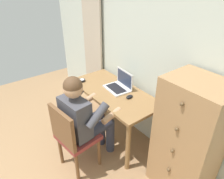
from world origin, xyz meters
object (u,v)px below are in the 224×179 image
at_px(dresser, 188,140).
at_px(laptop, 119,85).
at_px(computer_mouse, 130,97).
at_px(desk, 113,98).
at_px(desk_clock, 82,80).
at_px(chair, 73,136).
at_px(person_seated, 85,116).

xyz_separation_m(dresser, laptop, (-1.09, 0.02, 0.13)).
relative_size(laptop, computer_mouse, 3.62).
distance_m(desk, computer_mouse, 0.29).
bearing_deg(dresser, desk_clock, -170.07).
distance_m(chair, desk_clock, 0.90).
bearing_deg(chair, person_seated, 95.80).
height_order(laptop, desk_clock, laptop).
xyz_separation_m(desk, laptop, (-0.00, 0.10, 0.16)).
relative_size(dresser, chair, 1.47).
distance_m(computer_mouse, desk_clock, 0.78).
relative_size(person_seated, computer_mouse, 12.02).
bearing_deg(laptop, computer_mouse, -10.88).
distance_m(laptop, computer_mouse, 0.27).
height_order(chair, laptop, laptop).
relative_size(chair, person_seated, 0.74).
height_order(dresser, computer_mouse, dresser).
relative_size(dresser, computer_mouse, 12.97).
bearing_deg(laptop, dresser, -0.80).
bearing_deg(desk, dresser, 4.51).
bearing_deg(laptop, chair, -76.70).
bearing_deg(person_seated, dresser, 34.44).
xyz_separation_m(dresser, chair, (-0.90, -0.81, -0.15)).
bearing_deg(computer_mouse, laptop, 162.96).
distance_m(laptop, desk_clock, 0.56).
relative_size(person_seated, desk_clock, 13.36).
bearing_deg(desk_clock, person_seated, -28.22).
xyz_separation_m(chair, laptop, (-0.20, 0.83, 0.28)).
height_order(desk, dresser, dresser).
xyz_separation_m(desk, desk_clock, (-0.48, -0.19, 0.12)).
bearing_deg(dresser, person_seated, -145.56).
bearing_deg(chair, desk, 104.90).
distance_m(dresser, desk_clock, 1.60).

